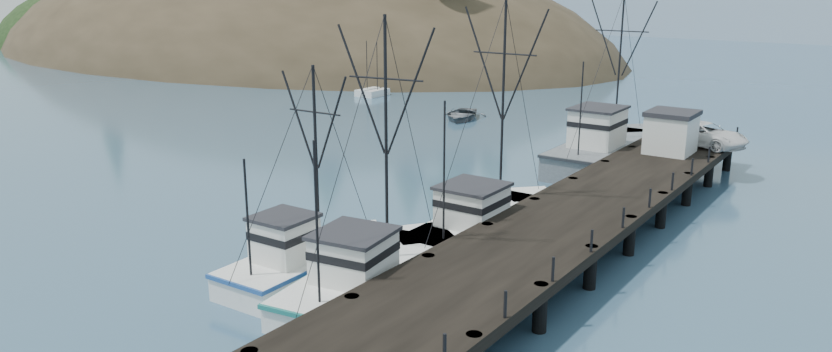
{
  "coord_description": "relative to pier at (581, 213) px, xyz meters",
  "views": [
    {
      "loc": [
        27.68,
        -18.15,
        13.33
      ],
      "look_at": [
        4.74,
        14.62,
        2.5
      ],
      "focal_mm": 32.0,
      "sensor_mm": 36.0,
      "label": 1
    }
  ],
  "objects": [
    {
      "name": "ground",
      "position": [
        -14.0,
        -16.0,
        -1.69
      ],
      "size": [
        400.0,
        400.0,
        0.0
      ],
      "primitive_type": "plane",
      "color": "#325470",
      "rests_on": "ground"
    },
    {
      "name": "pier",
      "position": [
        0.0,
        0.0,
        0.0
      ],
      "size": [
        6.0,
        44.0,
        2.0
      ],
      "color": "black",
      "rests_on": "ground"
    },
    {
      "name": "headland",
      "position": [
        -88.95,
        62.61,
        -6.24
      ],
      "size": [
        134.8,
        78.0,
        51.0
      ],
      "color": "#382D1E",
      "rests_on": "ground"
    },
    {
      "name": "distant_ridge_far",
      "position": [
        -54.0,
        169.0,
        -1.69
      ],
      "size": [
        180.0,
        25.0,
        18.0
      ],
      "primitive_type": "cube",
      "color": "silver",
      "rests_on": "ground"
    },
    {
      "name": "moored_sailboats",
      "position": [
        -42.84,
        39.8,
        -1.36
      ],
      "size": [
        20.81,
        20.11,
        6.35
      ],
      "color": "white",
      "rests_on": "ground"
    },
    {
      "name": "trawler_near",
      "position": [
        -4.95,
        -10.65,
        -0.87
      ],
      "size": [
        5.39,
        12.21,
        12.17
      ],
      "color": "white",
      "rests_on": "ground"
    },
    {
      "name": "trawler_mid",
      "position": [
        -8.56,
        -11.09,
        -0.87
      ],
      "size": [
        3.48,
        9.78,
        9.93
      ],
      "color": "white",
      "rests_on": "ground"
    },
    {
      "name": "trawler_far",
      "position": [
        -4.32,
        -1.8,
        -0.87
      ],
      "size": [
        4.08,
        12.46,
        12.64
      ],
      "color": "white",
      "rests_on": "ground"
    },
    {
      "name": "work_vessel",
      "position": [
        -4.93,
        16.41,
        -0.46
      ],
      "size": [
        4.4,
        14.69,
        12.47
      ],
      "color": "slate",
      "rests_on": "ground"
    },
    {
      "name": "pier_shed",
      "position": [
        0.04,
        14.63,
        1.73
      ],
      "size": [
        3.0,
        3.2,
        2.8
      ],
      "color": "silver",
      "rests_on": "pier"
    },
    {
      "name": "pickup_truck",
      "position": [
        1.36,
        18.0,
        1.12
      ],
      "size": [
        6.38,
        4.26,
        1.63
      ],
      "primitive_type": "imported",
      "rotation": [
        0.0,
        0.0,
        1.28
      ],
      "color": "silver",
      "rests_on": "pier"
    },
    {
      "name": "motorboat",
      "position": [
        -23.03,
        25.88,
        -1.69
      ],
      "size": [
        5.78,
        6.87,
        1.21
      ],
      "primitive_type": "imported",
      "rotation": [
        0.0,
        0.0,
        0.31
      ],
      "color": "#565A5F",
      "rests_on": "ground"
    }
  ]
}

